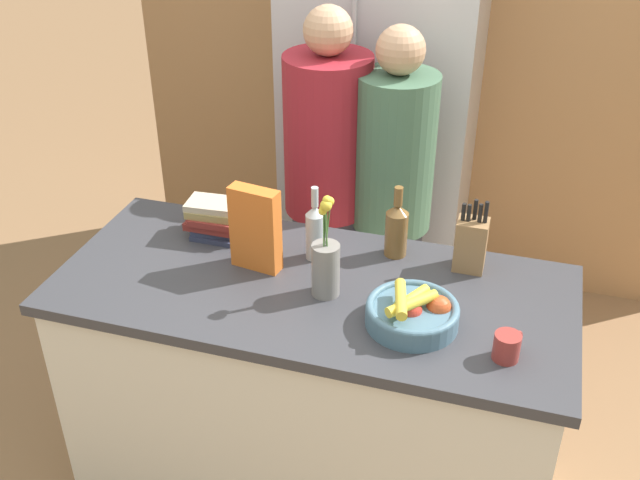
# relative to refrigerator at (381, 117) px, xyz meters

# --- Properties ---
(ground_plane) EXTENTS (14.00, 14.00, 0.00)m
(ground_plane) POSITION_rel_refrigerator_xyz_m (0.07, -1.35, -1.00)
(ground_plane) COLOR #936B47
(kitchen_island) EXTENTS (1.73, 0.76, 0.94)m
(kitchen_island) POSITION_rel_refrigerator_xyz_m (0.07, -1.35, -0.53)
(kitchen_island) COLOR silver
(kitchen_island) RESTS_ON ground_plane
(back_wall_wood) EXTENTS (2.93, 0.12, 2.60)m
(back_wall_wood) POSITION_rel_refrigerator_xyz_m (0.07, 0.36, 0.30)
(back_wall_wood) COLOR #AD7A4C
(back_wall_wood) RESTS_ON ground_plane
(refrigerator) EXTENTS (0.87, 0.62, 2.01)m
(refrigerator) POSITION_rel_refrigerator_xyz_m (0.00, 0.00, 0.00)
(refrigerator) COLOR #B7B7BC
(refrigerator) RESTS_ON ground_plane
(fruit_bowl) EXTENTS (0.29, 0.29, 0.12)m
(fruit_bowl) POSITION_rel_refrigerator_xyz_m (0.43, -1.46, -0.02)
(fruit_bowl) COLOR slate
(fruit_bowl) RESTS_ON kitchen_island
(knife_block) EXTENTS (0.10, 0.09, 0.26)m
(knife_block) POSITION_rel_refrigerator_xyz_m (0.56, -1.09, 0.03)
(knife_block) COLOR olive
(knife_block) RESTS_ON kitchen_island
(flower_vase) EXTENTS (0.09, 0.09, 0.36)m
(flower_vase) POSITION_rel_refrigerator_xyz_m (0.13, -1.38, 0.05)
(flower_vase) COLOR gray
(flower_vase) RESTS_ON kitchen_island
(cereal_box) EXTENTS (0.18, 0.09, 0.30)m
(cereal_box) POSITION_rel_refrigerator_xyz_m (-0.14, -1.30, 0.09)
(cereal_box) COLOR orange
(cereal_box) RESTS_ON kitchen_island
(coffee_mug) EXTENTS (0.08, 0.11, 0.09)m
(coffee_mug) POSITION_rel_refrigerator_xyz_m (0.73, -1.54, -0.02)
(coffee_mug) COLOR #99332D
(coffee_mug) RESTS_ON kitchen_island
(book_stack) EXTENTS (0.20, 0.16, 0.14)m
(book_stack) POSITION_rel_refrigerator_xyz_m (-0.36, -1.14, 0.01)
(book_stack) COLOR #2D334C
(book_stack) RESTS_ON kitchen_island
(bottle_oil) EXTENTS (0.08, 0.08, 0.27)m
(bottle_oil) POSITION_rel_refrigerator_xyz_m (0.30, -1.08, 0.04)
(bottle_oil) COLOR brown
(bottle_oil) RESTS_ON kitchen_island
(bottle_vinegar) EXTENTS (0.07, 0.07, 0.28)m
(bottle_vinegar) POSITION_rel_refrigerator_xyz_m (0.03, -1.18, 0.04)
(bottle_vinegar) COLOR #B2BCC1
(bottle_vinegar) RESTS_ON kitchen_island
(person_at_sink) EXTENTS (0.36, 0.36, 1.67)m
(person_at_sink) POSITION_rel_refrigerator_xyz_m (-0.10, -0.58, -0.07)
(person_at_sink) COLOR #383842
(person_at_sink) RESTS_ON ground_plane
(person_in_blue) EXTENTS (0.32, 0.32, 1.62)m
(person_in_blue) POSITION_rel_refrigerator_xyz_m (0.19, -0.60, -0.09)
(person_in_blue) COLOR #383842
(person_in_blue) RESTS_ON ground_plane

